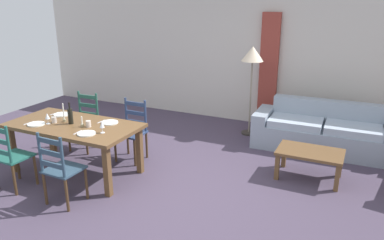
# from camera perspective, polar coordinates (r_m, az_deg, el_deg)

# --- Properties ---
(ground_plane) EXTENTS (9.60, 9.60, 0.02)m
(ground_plane) POSITION_cam_1_polar(r_m,az_deg,el_deg) (5.24, -4.40, -10.22)
(ground_plane) COLOR #463A4E
(wall_far) EXTENTS (9.60, 0.16, 2.70)m
(wall_far) POSITION_cam_1_polar(r_m,az_deg,el_deg) (7.73, 7.59, 9.71)
(wall_far) COLOR beige
(wall_far) RESTS_ON ground_plane
(curtain_panel_left) EXTENTS (0.35, 0.08, 2.20)m
(curtain_panel_left) POSITION_cam_1_polar(r_m,az_deg,el_deg) (7.48, 11.51, 7.28)
(curtain_panel_left) COLOR #973B30
(curtain_panel_left) RESTS_ON ground_plane
(dining_table) EXTENTS (1.90, 0.96, 0.75)m
(dining_table) POSITION_cam_1_polar(r_m,az_deg,el_deg) (5.65, -17.46, -1.40)
(dining_table) COLOR brown
(dining_table) RESTS_ON ground_plane
(dining_chair_near_left) EXTENTS (0.43, 0.42, 0.96)m
(dining_chair_near_left) POSITION_cam_1_polar(r_m,az_deg,el_deg) (5.54, -25.89, -4.91)
(dining_chair_near_left) COLOR #215C51
(dining_chair_near_left) RESTS_ON ground_plane
(dining_chair_near_right) EXTENTS (0.43, 0.41, 0.96)m
(dining_chair_near_right) POSITION_cam_1_polar(r_m,az_deg,el_deg) (4.91, -19.30, -7.00)
(dining_chair_near_right) COLOR #2D4457
(dining_chair_near_right) RESTS_ON ground_plane
(dining_chair_far_left) EXTENTS (0.43, 0.41, 0.96)m
(dining_chair_far_left) POSITION_cam_1_polar(r_m,az_deg,el_deg) (6.56, -15.90, -0.24)
(dining_chair_far_left) COLOR #255948
(dining_chair_far_left) RESTS_ON ground_plane
(dining_chair_far_right) EXTENTS (0.42, 0.40, 0.96)m
(dining_chair_far_right) POSITION_cam_1_polar(r_m,az_deg,el_deg) (5.98, -9.04, -1.57)
(dining_chair_far_right) COLOR navy
(dining_chair_far_right) RESTS_ON ground_plane
(dinner_plate_near_left) EXTENTS (0.24, 0.24, 0.02)m
(dinner_plate_near_left) POSITION_cam_1_polar(r_m,az_deg,el_deg) (5.77, -22.52, -0.58)
(dinner_plate_near_left) COLOR white
(dinner_plate_near_left) RESTS_ON dining_table
(fork_near_left) EXTENTS (0.03, 0.17, 0.01)m
(fork_near_left) POSITION_cam_1_polar(r_m,az_deg,el_deg) (5.88, -23.51, -0.43)
(fork_near_left) COLOR silver
(fork_near_left) RESTS_ON dining_table
(dinner_plate_near_right) EXTENTS (0.24, 0.24, 0.02)m
(dinner_plate_near_right) POSITION_cam_1_polar(r_m,az_deg,el_deg) (5.16, -15.69, -1.99)
(dinner_plate_near_right) COLOR white
(dinner_plate_near_right) RESTS_ON dining_table
(fork_near_right) EXTENTS (0.02, 0.17, 0.01)m
(fork_near_right) POSITION_cam_1_polar(r_m,az_deg,el_deg) (5.26, -16.93, -1.80)
(fork_near_right) COLOR silver
(fork_near_right) RESTS_ON dining_table
(dinner_plate_far_left) EXTENTS (0.24, 0.24, 0.02)m
(dinner_plate_far_left) POSITION_cam_1_polar(r_m,az_deg,el_deg) (6.09, -19.13, 0.79)
(dinner_plate_far_left) COLOR white
(dinner_plate_far_left) RESTS_ON dining_table
(fork_far_left) EXTENTS (0.03, 0.17, 0.01)m
(fork_far_left) POSITION_cam_1_polar(r_m,az_deg,el_deg) (6.20, -20.12, 0.91)
(fork_far_left) COLOR silver
(fork_far_left) RESTS_ON dining_table
(dinner_plate_far_right) EXTENTS (0.24, 0.24, 0.02)m
(dinner_plate_far_right) POSITION_cam_1_polar(r_m,az_deg,el_deg) (5.52, -12.36, -0.38)
(dinner_plate_far_right) COLOR white
(dinner_plate_far_right) RESTS_ON dining_table
(fork_far_right) EXTENTS (0.03, 0.17, 0.01)m
(fork_far_right) POSITION_cam_1_polar(r_m,az_deg,el_deg) (5.61, -13.57, -0.22)
(fork_far_right) COLOR silver
(fork_far_right) RESTS_ON dining_table
(wine_bottle) EXTENTS (0.07, 0.07, 0.32)m
(wine_bottle) POSITION_cam_1_polar(r_m,az_deg,el_deg) (5.61, -17.95, 0.61)
(wine_bottle) COLOR black
(wine_bottle) RESTS_ON dining_table
(wine_glass_near_left) EXTENTS (0.06, 0.06, 0.16)m
(wine_glass_near_left) POSITION_cam_1_polar(r_m,az_deg,el_deg) (5.71, -21.08, 0.51)
(wine_glass_near_left) COLOR white
(wine_glass_near_left) RESTS_ON dining_table
(wine_glass_near_right) EXTENTS (0.06, 0.06, 0.16)m
(wine_glass_near_right) POSITION_cam_1_polar(r_m,az_deg,el_deg) (5.12, -13.48, -0.75)
(wine_glass_near_right) COLOR white
(wine_glass_near_right) RESTS_ON dining_table
(coffee_cup_primary) EXTENTS (0.07, 0.07, 0.09)m
(coffee_cup_primary) POSITION_cam_1_polar(r_m,az_deg,el_deg) (5.42, -15.42, -0.56)
(coffee_cup_primary) COLOR beige
(coffee_cup_primary) RESTS_ON dining_table
(coffee_cup_secondary) EXTENTS (0.07, 0.07, 0.09)m
(coffee_cup_secondary) POSITION_cam_1_polar(r_m,az_deg,el_deg) (5.75, -20.17, 0.03)
(coffee_cup_secondary) COLOR beige
(coffee_cup_secondary) RESTS_ON dining_table
(candle_tall) EXTENTS (0.05, 0.05, 0.28)m
(candle_tall) POSITION_cam_1_polar(r_m,az_deg,el_deg) (5.73, -18.82, 0.50)
(candle_tall) COLOR #998C66
(candle_tall) RESTS_ON dining_table
(candle_short) EXTENTS (0.05, 0.05, 0.15)m
(candle_short) POSITION_cam_1_polar(r_m,az_deg,el_deg) (5.46, -16.30, -0.59)
(candle_short) COLOR #998C66
(candle_short) RESTS_ON dining_table
(couch) EXTENTS (2.30, 0.86, 0.80)m
(couch) POSITION_cam_1_polar(r_m,az_deg,el_deg) (6.72, 19.29, -1.82)
(couch) COLOR #919EAD
(couch) RESTS_ON ground_plane
(coffee_table) EXTENTS (0.90, 0.56, 0.42)m
(coffee_table) POSITION_cam_1_polar(r_m,az_deg,el_deg) (5.57, 17.44, -5.10)
(coffee_table) COLOR brown
(coffee_table) RESTS_ON ground_plane
(standing_lamp) EXTENTS (0.40, 0.40, 1.64)m
(standing_lamp) POSITION_cam_1_polar(r_m,az_deg,el_deg) (6.86, 9.15, 9.07)
(standing_lamp) COLOR #332D28
(standing_lamp) RESTS_ON ground_plane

